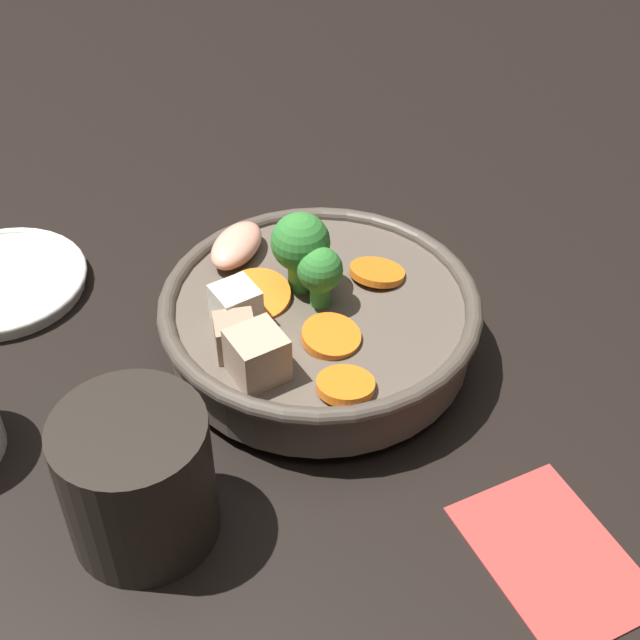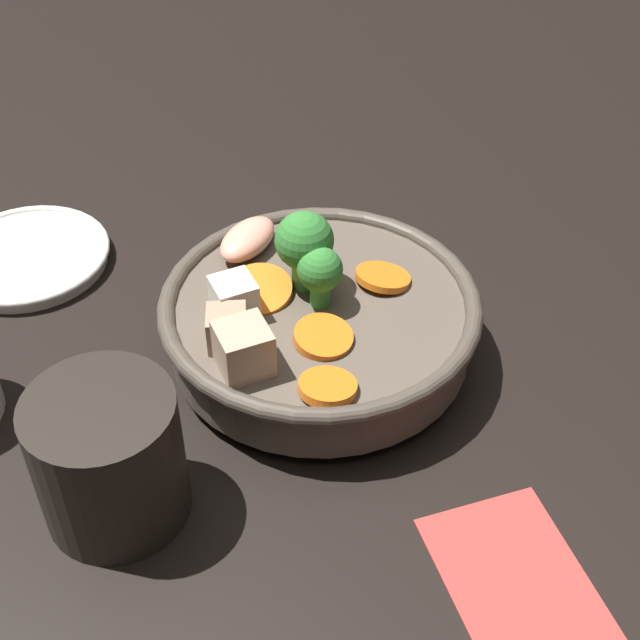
{
  "view_description": "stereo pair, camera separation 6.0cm",
  "coord_description": "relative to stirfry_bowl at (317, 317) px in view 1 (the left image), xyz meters",
  "views": [
    {
      "loc": [
        -0.44,
        0.09,
        0.43
      ],
      "look_at": [
        0.0,
        0.0,
        0.03
      ],
      "focal_mm": 50.0,
      "sensor_mm": 36.0,
      "label": 1
    },
    {
      "loc": [
        -0.45,
        0.03,
        0.43
      ],
      "look_at": [
        0.0,
        0.0,
        0.03
      ],
      "focal_mm": 50.0,
      "sensor_mm": 36.0,
      "label": 2
    }
  ],
  "objects": [
    {
      "name": "dark_mug",
      "position": [
        -0.12,
        0.12,
        0.01
      ],
      "size": [
        0.11,
        0.09,
        0.09
      ],
      "color": "black",
      "rests_on": "ground_plane"
    },
    {
      "name": "side_saucer",
      "position": [
        0.12,
        0.22,
        -0.03
      ],
      "size": [
        0.13,
        0.13,
        0.01
      ],
      "color": "white",
      "rests_on": "ground_plane"
    },
    {
      "name": "ground_plane",
      "position": [
        -0.0,
        -0.0,
        -0.04
      ],
      "size": [
        3.0,
        3.0,
        0.0
      ],
      "primitive_type": "plane",
      "color": "black"
    },
    {
      "name": "stirfry_bowl",
      "position": [
        0.0,
        0.0,
        0.0
      ],
      "size": [
        0.22,
        0.22,
        0.1
      ],
      "color": "#51473D",
      "rests_on": "ground_plane"
    },
    {
      "name": "napkin",
      "position": [
        -0.19,
        -0.1,
        -0.03
      ],
      "size": [
        0.13,
        0.1,
        0.0
      ],
      "color": "#A33833",
      "rests_on": "ground_plane"
    }
  ]
}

